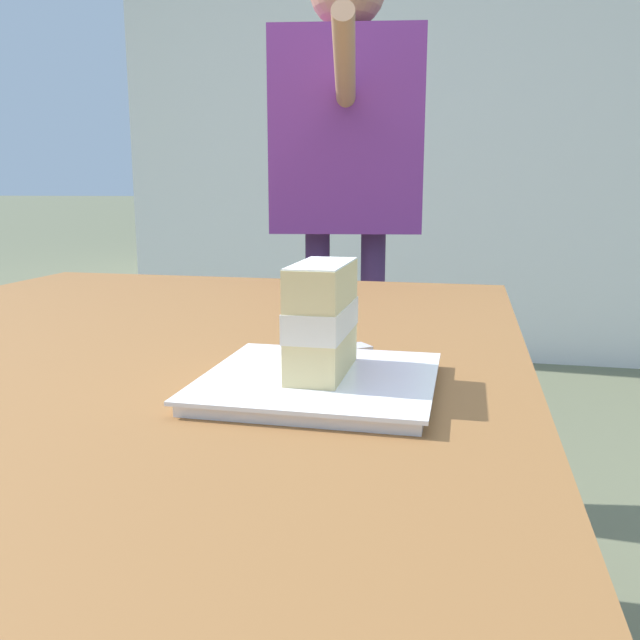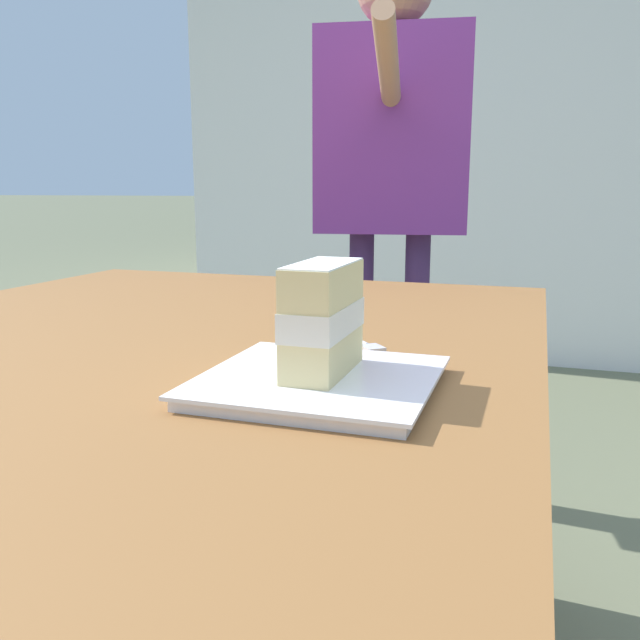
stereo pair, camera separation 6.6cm
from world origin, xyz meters
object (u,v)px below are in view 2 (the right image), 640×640
(dessert_plate, at_px, (320,382))
(diner_person, at_px, (392,143))
(dessert_fork, at_px, (353,339))
(cake_slice, at_px, (323,318))
(patio_table, at_px, (115,409))

(dessert_plate, distance_m, diner_person, 1.28)
(dessert_fork, distance_m, diner_person, 1.07)
(cake_slice, height_order, diner_person, diner_person)
(patio_table, relative_size, dessert_plate, 6.38)
(dessert_fork, xyz_separation_m, diner_person, (-1.00, -0.17, 0.32))
(patio_table, height_order, dessert_fork, dessert_fork)
(diner_person, bearing_deg, patio_table, -5.32)
(cake_slice, bearing_deg, dessert_plate, -0.14)
(patio_table, xyz_separation_m, dessert_plate, (0.07, 0.30, 0.09))
(dessert_plate, distance_m, dessert_fork, 0.22)
(patio_table, xyz_separation_m, dessert_fork, (-0.15, 0.28, 0.08))
(cake_slice, bearing_deg, dessert_fork, -173.11)
(cake_slice, distance_m, dessert_fork, 0.22)
(dessert_plate, bearing_deg, diner_person, -170.83)
(patio_table, distance_m, cake_slice, 0.35)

